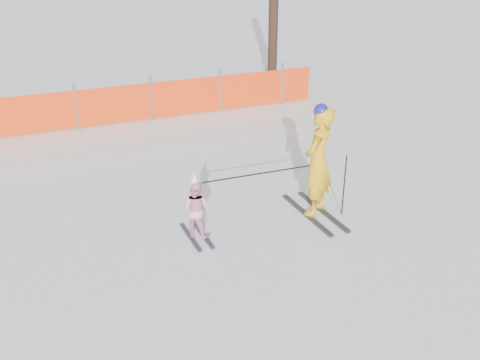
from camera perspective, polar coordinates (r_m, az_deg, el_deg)
name	(u,v)px	position (r m, az deg, el deg)	size (l,w,h in m)	color
ground	(252,247)	(8.77, 1.32, -7.21)	(120.00, 120.00, 0.00)	white
adult	(318,161)	(9.43, 8.33, 1.99)	(0.86, 1.69, 2.08)	black
child	(196,208)	(8.83, -4.76, -3.02)	(0.61, 0.98, 1.18)	black
ski_poles	(291,178)	(9.22, 5.47, 0.20)	(2.59, 0.31, 1.15)	black
safety_fence	(11,117)	(14.52, -23.22, 6.24)	(16.95, 0.06, 1.25)	#595960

